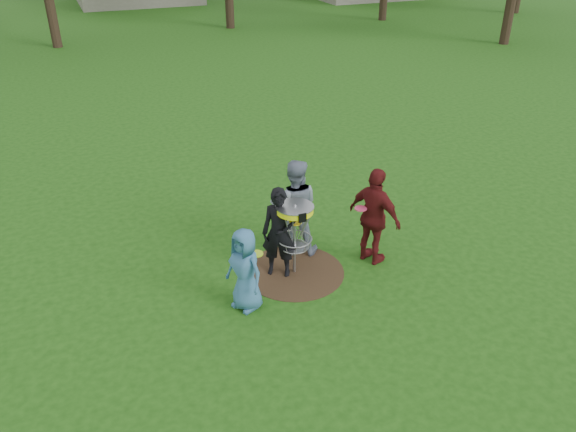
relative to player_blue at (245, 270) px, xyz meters
name	(u,v)px	position (x,y,z in m)	size (l,w,h in m)	color
ground	(294,272)	(1.12, 0.61, -0.72)	(100.00, 100.00, 0.00)	#19470F
dirt_patch	(294,272)	(1.12, 0.61, -0.72)	(1.80, 1.80, 0.01)	#47331E
player_blue	(245,270)	(0.00, 0.00, 0.00)	(0.70, 0.46, 1.44)	teal
player_black	(279,233)	(0.86, 0.68, 0.12)	(0.61, 0.40, 1.67)	black
player_grey	(294,207)	(1.40, 1.29, 0.21)	(0.91, 0.71, 1.87)	gray
player_maroon	(375,217)	(2.59, 0.41, 0.20)	(1.08, 0.45, 1.85)	#591415
disc_on_grass	(248,271)	(0.35, 0.94, -0.71)	(0.22, 0.22, 0.02)	silver
disc_golf_basket	(295,223)	(1.12, 0.60, 0.30)	(0.66, 0.67, 1.38)	#9EA0A5
held_discs	(303,221)	(1.24, 0.55, 0.33)	(2.28, 1.11, 0.28)	#ABD918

